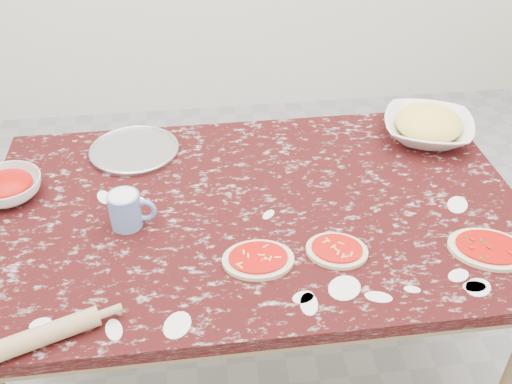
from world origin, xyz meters
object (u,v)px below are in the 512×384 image
object	(u,v)px
pizza_tray	(134,151)
rolling_pin	(46,334)
sauce_bowl	(8,188)
flour_mug	(127,210)
worktable	(256,226)
cheese_bowl	(428,129)

from	to	relation	value
pizza_tray	rolling_pin	world-z (taller)	rolling_pin
sauce_bowl	flour_mug	world-z (taller)	flour_mug
pizza_tray	sauce_bowl	world-z (taller)	sauce_bowl
sauce_bowl	worktable	bearing A→B (deg)	-10.69
cheese_bowl	worktable	bearing A→B (deg)	-154.64
sauce_bowl	cheese_bowl	world-z (taller)	cheese_bowl
flour_mug	rolling_pin	size ratio (longest dim) A/B	0.56
pizza_tray	worktable	bearing A→B (deg)	-42.75
pizza_tray	sauce_bowl	distance (m)	0.42
worktable	flour_mug	bearing A→B (deg)	-173.66
worktable	sauce_bowl	bearing A→B (deg)	169.31
sauce_bowl	flour_mug	xyz separation A→B (m)	(0.37, -0.18, 0.02)
worktable	pizza_tray	xyz separation A→B (m)	(-0.37, 0.34, 0.09)
sauce_bowl	flour_mug	bearing A→B (deg)	-26.32
pizza_tray	flour_mug	size ratio (longest dim) A/B	2.17
sauce_bowl	cheese_bowl	xyz separation A→B (m)	(1.38, 0.17, 0.01)
sauce_bowl	pizza_tray	bearing A→B (deg)	28.95
flour_mug	rolling_pin	distance (m)	0.43
cheese_bowl	flour_mug	distance (m)	1.07
pizza_tray	sauce_bowl	xyz separation A→B (m)	(-0.37, -0.20, 0.03)
worktable	pizza_tray	world-z (taller)	pizza_tray
worktable	rolling_pin	bearing A→B (deg)	-140.79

